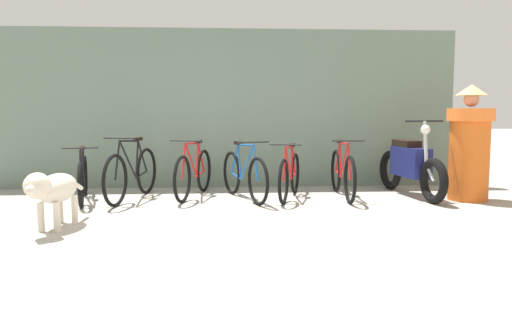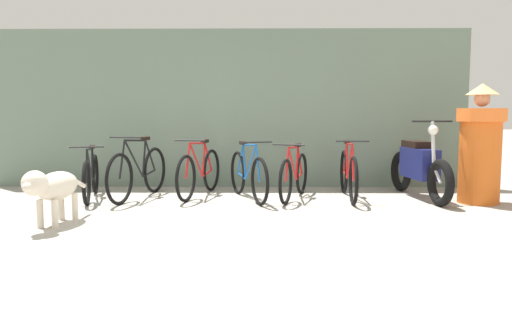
# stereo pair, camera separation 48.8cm
# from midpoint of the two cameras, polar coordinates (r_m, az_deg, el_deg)

# --- Properties ---
(ground_plane) EXTENTS (60.00, 60.00, 0.00)m
(ground_plane) POSITION_cam_midpoint_polar(r_m,az_deg,el_deg) (5.42, -7.38, -8.05)
(ground_plane) COLOR #9E998E
(shop_wall_back) EXTENTS (8.04, 0.20, 2.63)m
(shop_wall_back) POSITION_cam_midpoint_polar(r_m,az_deg,el_deg) (8.46, -6.09, 5.83)
(shop_wall_back) COLOR slate
(shop_wall_back) RESTS_ON ground
(bicycle_0) EXTENTS (0.51, 1.63, 0.80)m
(bicycle_0) POSITION_cam_midpoint_polar(r_m,az_deg,el_deg) (7.57, -20.95, -1.98)
(bicycle_0) COLOR black
(bicycle_0) RESTS_ON ground
(bicycle_1) EXTENTS (0.55, 1.76, 0.93)m
(bicycle_1) POSITION_cam_midpoint_polar(r_m,az_deg,el_deg) (7.45, -15.82, -1.53)
(bicycle_1) COLOR black
(bicycle_1) RESTS_ON ground
(bicycle_2) EXTENTS (0.55, 1.66, 0.87)m
(bicycle_2) POSITION_cam_midpoint_polar(r_m,az_deg,el_deg) (7.51, -8.97, -1.49)
(bicycle_2) COLOR black
(bicycle_2) RESTS_ON ground
(bicycle_3) EXTENTS (0.65, 1.59, 0.86)m
(bicycle_3) POSITION_cam_midpoint_polar(r_m,az_deg,el_deg) (7.21, -3.33, -1.75)
(bicycle_3) COLOR black
(bicycle_3) RESTS_ON ground
(bicycle_4) EXTENTS (0.59, 1.54, 0.83)m
(bicycle_4) POSITION_cam_midpoint_polar(r_m,az_deg,el_deg) (7.30, 1.96, -1.78)
(bicycle_4) COLOR black
(bicycle_4) RESTS_ON ground
(bicycle_5) EXTENTS (0.46, 1.74, 0.88)m
(bicycle_5) POSITION_cam_midpoint_polar(r_m,az_deg,el_deg) (7.46, 8.02, -1.53)
(bicycle_5) COLOR black
(bicycle_5) RESTS_ON ground
(motorcycle) EXTENTS (0.58, 1.95, 1.15)m
(motorcycle) POSITION_cam_midpoint_polar(r_m,az_deg,el_deg) (7.77, 15.53, -0.70)
(motorcycle) COLOR black
(motorcycle) RESTS_ON ground
(stray_dog) EXTENTS (0.42, 1.23, 0.66)m
(stray_dog) POSITION_cam_midpoint_polar(r_m,az_deg,el_deg) (5.89, -24.38, -3.07)
(stray_dog) COLOR beige
(stray_dog) RESTS_ON ground
(person_in_robes) EXTENTS (0.82, 0.82, 1.66)m
(person_in_robes) POSITION_cam_midpoint_polar(r_m,az_deg,el_deg) (7.66, 21.57, 1.72)
(person_in_robes) COLOR orange
(person_in_robes) RESTS_ON ground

